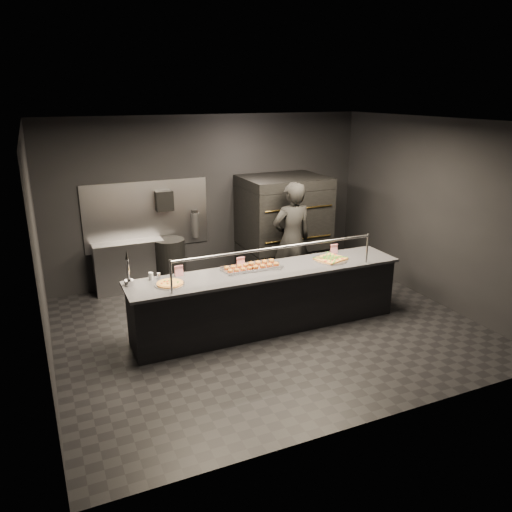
# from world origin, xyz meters

# --- Properties ---
(room) EXTENTS (6.04, 6.00, 3.00)m
(room) POSITION_xyz_m (-0.02, 0.05, 1.50)
(room) COLOR black
(room) RESTS_ON ground
(service_counter) EXTENTS (4.10, 0.78, 1.37)m
(service_counter) POSITION_xyz_m (0.00, -0.00, 0.46)
(service_counter) COLOR black
(service_counter) RESTS_ON ground
(pizza_oven) EXTENTS (1.50, 1.23, 1.91)m
(pizza_oven) POSITION_xyz_m (1.20, 1.90, 0.97)
(pizza_oven) COLOR black
(pizza_oven) RESTS_ON ground
(prep_shelf) EXTENTS (1.20, 0.35, 0.90)m
(prep_shelf) POSITION_xyz_m (-1.60, 2.32, 0.45)
(prep_shelf) COLOR #99999E
(prep_shelf) RESTS_ON ground
(towel_dispenser) EXTENTS (0.30, 0.20, 0.35)m
(towel_dispenser) POSITION_xyz_m (-0.90, 2.39, 1.55)
(towel_dispenser) COLOR black
(towel_dispenser) RESTS_ON room
(fire_extinguisher) EXTENTS (0.14, 0.14, 0.51)m
(fire_extinguisher) POSITION_xyz_m (-0.35, 2.40, 1.06)
(fire_extinguisher) COLOR #B2B2B7
(fire_extinguisher) RESTS_ON room
(beer_tap) EXTENTS (0.13, 0.18, 0.49)m
(beer_tap) POSITION_xyz_m (-1.95, 0.20, 1.06)
(beer_tap) COLOR silver
(beer_tap) RESTS_ON service_counter
(round_pizza) EXTENTS (0.41, 0.41, 0.03)m
(round_pizza) POSITION_xyz_m (-1.45, -0.00, 0.94)
(round_pizza) COLOR silver
(round_pizza) RESTS_ON service_counter
(slider_tray_a) EXTENTS (0.49, 0.40, 0.07)m
(slider_tray_a) POSITION_xyz_m (-0.41, 0.14, 0.95)
(slider_tray_a) COLOR silver
(slider_tray_a) RESTS_ON service_counter
(slider_tray_b) EXTENTS (0.57, 0.49, 0.08)m
(slider_tray_b) POSITION_xyz_m (-0.00, 0.15, 0.95)
(slider_tray_b) COLOR silver
(slider_tray_b) RESTS_ON service_counter
(square_pizza) EXTENTS (0.52, 0.52, 0.05)m
(square_pizza) POSITION_xyz_m (1.06, 0.01, 0.94)
(square_pizza) COLOR silver
(square_pizza) RESTS_ON service_counter
(condiment_jar) EXTENTS (0.16, 0.06, 0.11)m
(condiment_jar) POSITION_xyz_m (-1.61, 0.28, 0.97)
(condiment_jar) COLOR silver
(condiment_jar) RESTS_ON service_counter
(tent_cards) EXTENTS (2.66, 0.04, 0.15)m
(tent_cards) POSITION_xyz_m (-0.09, 0.28, 1.00)
(tent_cards) COLOR white
(tent_cards) RESTS_ON service_counter
(trash_bin) EXTENTS (0.54, 0.54, 0.90)m
(trash_bin) POSITION_xyz_m (-0.90, 2.18, 0.45)
(trash_bin) COLOR black
(trash_bin) RESTS_ON ground
(worker) EXTENTS (0.73, 0.48, 1.97)m
(worker) POSITION_xyz_m (0.93, 1.04, 0.99)
(worker) COLOR black
(worker) RESTS_ON ground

